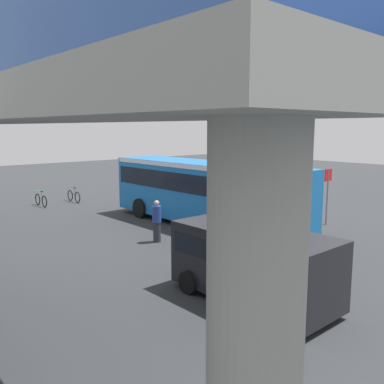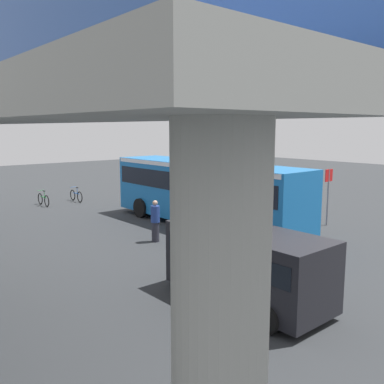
{
  "view_description": "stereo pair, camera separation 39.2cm",
  "coord_description": "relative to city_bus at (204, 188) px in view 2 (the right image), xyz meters",
  "views": [
    {
      "loc": [
        -15.83,
        15.26,
        4.83
      ],
      "look_at": [
        -0.11,
        1.35,
        1.6
      ],
      "focal_mm": 39.39,
      "sensor_mm": 36.0,
      "label": 1
    },
    {
      "loc": [
        -16.08,
        14.97,
        4.83
      ],
      "look_at": [
        -0.11,
        1.35,
        1.6
      ],
      "focal_mm": 39.39,
      "sensor_mm": 36.0,
      "label": 2
    }
  ],
  "objects": [
    {
      "name": "pedestrian",
      "position": [
        -0.85,
        3.53,
        -1.0
      ],
      "size": [
        0.38,
        0.38,
        1.79
      ],
      "color": "#2D2D38",
      "rests_on": "ground"
    },
    {
      "name": "lane_dash_leftmost",
      "position": [
        -3.05,
        -3.39,
        -1.88
      ],
      "size": [
        2.0,
        0.2,
        0.01
      ],
      "primitive_type": "cube",
      "color": "silver",
      "rests_on": "ground"
    },
    {
      "name": "traffic_sign",
      "position": [
        -3.88,
        -4.76,
        0.01
      ],
      "size": [
        0.08,
        0.6,
        2.8
      ],
      "color": "slate",
      "rests_on": "ground"
    },
    {
      "name": "city_bus",
      "position": [
        0.0,
        0.0,
        0.0
      ],
      "size": [
        11.54,
        2.85,
        3.15
      ],
      "color": "#196BB7",
      "rests_on": "ground"
    },
    {
      "name": "lane_dash_left",
      "position": [
        0.95,
        -3.39,
        -1.88
      ],
      "size": [
        2.0,
        0.2,
        0.01
      ],
      "primitive_type": "cube",
      "color": "silver",
      "rests_on": "ground"
    },
    {
      "name": "bicycle_blue",
      "position": [
        10.62,
        1.74,
        -1.51
      ],
      "size": [
        1.77,
        0.44,
        0.96
      ],
      "color": "black",
      "rests_on": "ground"
    },
    {
      "name": "ground",
      "position": [
        0.95,
        -1.31,
        -1.88
      ],
      "size": [
        80.0,
        80.0,
        0.0
      ],
      "primitive_type": "plane",
      "color": "#2D3033"
    },
    {
      "name": "lane_dash_centre",
      "position": [
        4.95,
        -3.39,
        -1.88
      ],
      "size": [
        2.0,
        0.2,
        0.01
      ],
      "primitive_type": "cube",
      "color": "silver",
      "rests_on": "ground"
    },
    {
      "name": "parked_van",
      "position": [
        -7.58,
        5.25,
        -0.7
      ],
      "size": [
        4.8,
        2.17,
        2.05
      ],
      "color": "black",
      "rests_on": "ground"
    },
    {
      "name": "bicycle_green",
      "position": [
        10.54,
        3.96,
        -1.51
      ],
      "size": [
        1.77,
        0.44,
        0.96
      ],
      "color": "black",
      "rests_on": "ground"
    }
  ]
}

